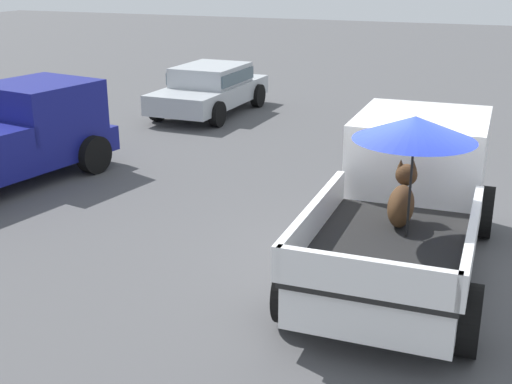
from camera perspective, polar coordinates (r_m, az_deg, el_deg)
name	(u,v)px	position (r m, az deg, el deg)	size (l,w,h in m)	color
ground_plane	(399,272)	(9.46, 12.01, -6.69)	(80.00, 80.00, 0.00)	#4C4C4F
pickup_truck_main	(410,194)	(9.50, 12.89, -0.20)	(5.08, 2.32, 2.36)	black
pickup_truck_red	(2,139)	(13.51, -20.76, 4.23)	(5.04, 2.83, 1.80)	black
parked_sedan_far	(210,87)	(18.85, -3.89, 8.89)	(4.34, 2.05, 1.33)	black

